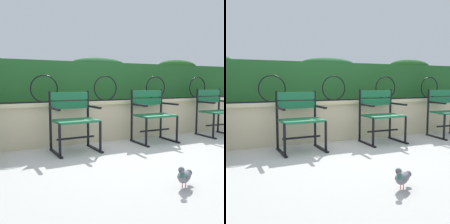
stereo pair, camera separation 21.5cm
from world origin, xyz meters
TOP-DOWN VIEW (x-y plane):
  - ground_plane at (0.00, 0.00)m, footprint 60.00×60.00m
  - stone_wall at (0.00, 0.81)m, footprint 7.14×0.41m
  - iron_arch_fence at (-0.26, 0.73)m, footprint 6.60×0.02m
  - hedge_row at (0.05, 1.21)m, footprint 7.00×0.47m
  - park_chair_centre_left at (-0.51, 0.28)m, footprint 0.64×0.54m
  - park_chair_centre_right at (0.85, 0.30)m, footprint 0.64×0.53m
  - park_chair_rightmost at (2.20, 0.25)m, footprint 0.60×0.55m
  - pigeon_far_side at (-0.02, -1.47)m, footprint 0.26×0.20m

SIDE VIEW (x-z plane):
  - ground_plane at x=0.00m, z-range 0.00..0.00m
  - pigeon_far_side at x=-0.02m, z-range 0.00..0.22m
  - stone_wall at x=0.00m, z-range 0.00..0.67m
  - park_chair_rightmost at x=2.20m, z-range 0.03..0.89m
  - park_chair_centre_left at x=-0.51m, z-range 0.04..0.89m
  - park_chair_centre_right at x=0.85m, z-range 0.04..0.89m
  - iron_arch_fence at x=-0.26m, z-range 0.64..1.06m
  - hedge_row at x=0.05m, z-range 0.64..1.42m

